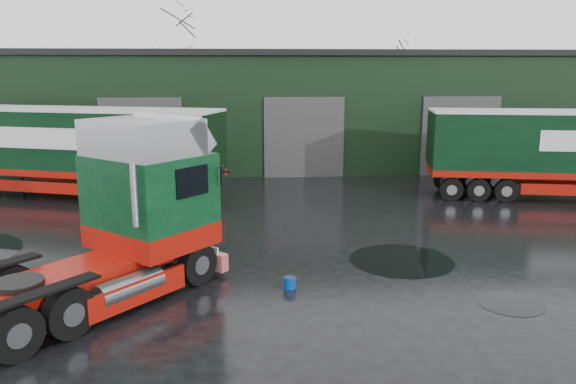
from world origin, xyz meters
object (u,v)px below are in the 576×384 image
Objects in this scene: warehouse at (294,106)px; lorry_right at (564,155)px; hero_tractor at (84,217)px; wash_bucket at (290,283)px; tree_back_a at (178,77)px; tree_back_b at (385,90)px; trailer_left at (81,153)px.

lorry_right is (10.30, -11.67, -1.30)m from warehouse.
warehouse is at bearing 113.52° from hero_tractor.
wash_bucket is 31.76m from tree_back_a.
warehouse is 104.15× the size of wash_bucket.
tree_back_b is at bearing 105.62° from hero_tractor.
lorry_right is 1.89× the size of tree_back_b.
tree_back_a reaches higher than hero_tractor.
tree_back_a is at bearing 180.00° from tree_back_b.
wash_bucket is at bearing -41.67° from lorry_right.
tree_back_a is 16.03m from tree_back_b.
wash_bucket is at bearing -95.02° from warehouse.
warehouse is 4.32× the size of tree_back_b.
tree_back_a is (-8.00, 10.00, 1.59)m from warehouse.
hero_tractor is 5.10m from wash_bucket.
trailer_left is 1.64× the size of tree_back_b.
hero_tractor is 0.90× the size of tree_back_b.
wash_bucket is at bearing -107.69° from tree_back_b.
trailer_left is at bearing -95.22° from tree_back_a.
tree_back_b is at bearing 0.00° from tree_back_a.
wash_bucket is at bearing -125.72° from trailer_left.
tree_back_b reaches higher than hero_tractor.
trailer_left is 26.86m from tree_back_b.
warehouse reaches higher than wash_bucket.
tree_back_b is at bearing 72.31° from wash_bucket.
hero_tractor is at bearing -146.01° from trailer_left.
tree_back_a is (1.83, 20.00, 2.84)m from trailer_left.
trailer_left is at bearing -134.50° from warehouse.
tree_back_a is (-1.50, 31.45, 2.65)m from hero_tractor.
warehouse is at bearing -51.34° from tree_back_a.
tree_back_b is (17.83, 20.00, 1.84)m from trailer_left.
warehouse reaches higher than lorry_right.
hero_tractor reaches higher than lorry_right.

